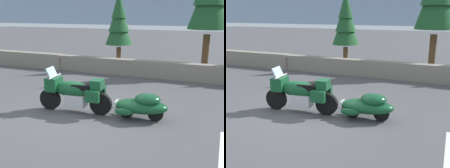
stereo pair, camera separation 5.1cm
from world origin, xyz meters
TOP-DOWN VIEW (x-y plane):
  - ground_plane at (0.00, 0.00)m, footprint 80.00×80.00m
  - stone_guard_wall at (-0.08, 5.38)m, footprint 24.00×0.54m
  - touring_motorcycle at (-0.16, 0.14)m, footprint 2.31×0.88m
  - car_shaped_trailer at (1.85, 0.33)m, footprint 2.23×0.87m
  - pine_tree_secondary at (-1.28, 6.64)m, footprint 1.39×1.39m

SIDE VIEW (x-z plane):
  - ground_plane at x=0.00m, z-range 0.00..0.00m
  - car_shaped_trailer at x=1.85m, z-range 0.03..0.79m
  - stone_guard_wall at x=-0.08m, z-range -0.03..0.86m
  - touring_motorcycle at x=-0.16m, z-range -0.04..1.29m
  - pine_tree_secondary at x=-1.28m, z-range 0.50..4.51m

